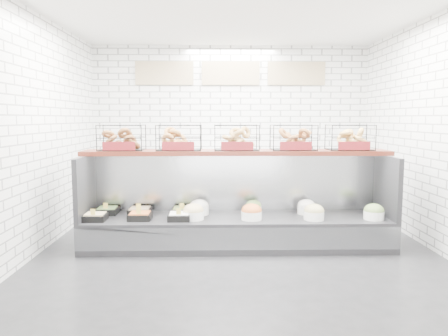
{
  "coord_description": "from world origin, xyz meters",
  "views": [
    {
      "loc": [
        -0.29,
        -5.34,
        1.69
      ],
      "look_at": [
        -0.17,
        0.45,
        1.03
      ],
      "focal_mm": 35.0,
      "sensor_mm": 36.0,
      "label": 1
    }
  ],
  "objects": [
    {
      "name": "room_shell",
      "position": [
        0.0,
        0.6,
        2.06
      ],
      "size": [
        5.02,
        5.51,
        3.01
      ],
      "color": "white",
      "rests_on": "ground"
    },
    {
      "name": "bagel_shelf",
      "position": [
        -0.0,
        0.52,
        1.38
      ],
      "size": [
        4.1,
        0.5,
        0.4
      ],
      "color": "#3E140D",
      "rests_on": "display_case"
    },
    {
      "name": "display_case",
      "position": [
        -0.01,
        0.34,
        0.33
      ],
      "size": [
        4.0,
        0.9,
        1.2
      ],
      "color": "black",
      "rests_on": "ground"
    },
    {
      "name": "prep_counter",
      "position": [
        -0.01,
        2.43,
        0.47
      ],
      "size": [
        4.0,
        0.6,
        1.2
      ],
      "color": "#93969B",
      "rests_on": "ground"
    },
    {
      "name": "ground",
      "position": [
        0.0,
        0.0,
        0.0
      ],
      "size": [
        5.5,
        5.5,
        0.0
      ],
      "primitive_type": "plane",
      "color": "black",
      "rests_on": "ground"
    }
  ]
}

